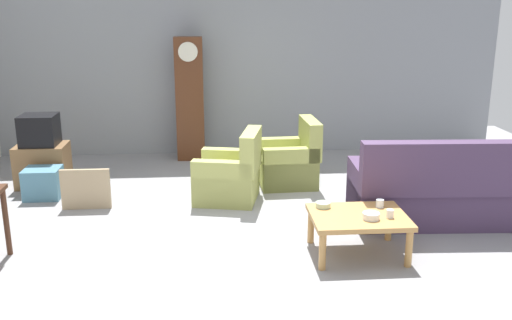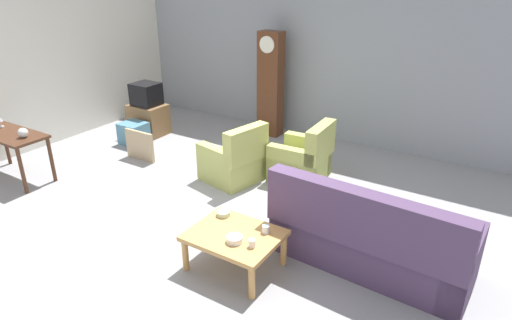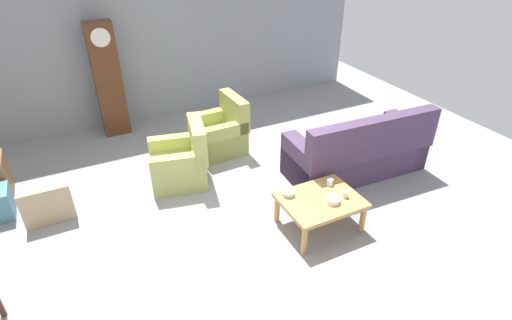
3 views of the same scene
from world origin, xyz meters
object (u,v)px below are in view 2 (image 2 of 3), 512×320
console_table_dark (9,139)px  tv_stand_cabinet (149,119)px  grandfather_clock (271,85)px  glass_dome_cloche (23,133)px  couch_floral (369,238)px  armchair_olive_near (234,162)px  cup_blue_rimmed (266,229)px  armchair_olive_far (303,161)px  framed_picture_leaning (140,145)px  wine_glass_mid (0,120)px  tv_crt (146,94)px  bowl_shallow_green (223,213)px  cup_white_porcelain (252,243)px  coffee_table_wood (235,238)px  storage_box_blue (134,133)px  bowl_white_stacked (235,239)px

console_table_dark → tv_stand_cabinet: (0.33, 2.54, -0.35)m
grandfather_clock → glass_dome_cloche: grandfather_clock is taller
couch_floral → glass_dome_cloche: couch_floral is taller
armchair_olive_near → cup_blue_rimmed: 2.17m
armchair_olive_far → glass_dome_cloche: bearing=-145.7°
framed_picture_leaning → tv_stand_cabinet: bearing=128.0°
armchair_olive_near → wine_glass_mid: bearing=-153.0°
tv_crt → bowl_shallow_green: bearing=-33.6°
armchair_olive_near → tv_stand_cabinet: size_ratio=1.37×
cup_blue_rimmed → glass_dome_cloche: bearing=-177.8°
tv_crt → glass_dome_cloche: 2.52m
armchair_olive_near → cup_white_porcelain: armchair_olive_near is taller
wine_glass_mid → armchair_olive_near: bearing=27.0°
framed_picture_leaning → cup_blue_rimmed: cup_blue_rimmed is taller
glass_dome_cloche → bowl_shallow_green: bearing=3.3°
coffee_table_wood → cup_white_porcelain: size_ratio=11.48×
coffee_table_wood → glass_dome_cloche: (-3.75, 0.04, 0.45)m
glass_dome_cloche → cup_blue_rimmed: bearing=2.2°
coffee_table_wood → bowl_shallow_green: size_ratio=6.14×
console_table_dark → framed_picture_leaning: size_ratio=2.17×
armchair_olive_near → console_table_dark: (-2.92, -1.73, 0.33)m
couch_floral → storage_box_blue: 5.05m
tv_crt → armchair_olive_near: bearing=-17.3°
armchair_olive_far → grandfather_clock: bearing=134.6°
tv_crt → cup_blue_rimmed: tv_crt is taller
coffee_table_wood → bowl_white_stacked: bearing=-54.8°
cup_blue_rimmed → coffee_table_wood: bearing=-144.4°
framed_picture_leaning → bowl_shallow_green: 3.02m
tv_crt → console_table_dark: bearing=-97.4°
armchair_olive_near → tv_stand_cabinet: 2.71m
tv_crt → cup_blue_rimmed: bearing=-30.1°
framed_picture_leaning → bowl_white_stacked: size_ratio=3.55×
armchair_olive_near → tv_stand_cabinet: armchair_olive_near is taller
cup_blue_rimmed → bowl_white_stacked: 0.37m
couch_floral → framed_picture_leaning: 4.31m
armchair_olive_near → glass_dome_cloche: (-2.52, -1.72, 0.51)m
armchair_olive_far → bowl_shallow_green: (0.05, -2.11, 0.15)m
armchair_olive_far → storage_box_blue: 3.33m
couch_floral → tv_crt: bearing=160.5°
glass_dome_cloche → bowl_white_stacked: size_ratio=0.84×
tv_stand_cabinet → wine_glass_mid: size_ratio=3.91×
tv_stand_cabinet → storage_box_blue: 0.56m
glass_dome_cloche → wine_glass_mid: bearing=173.7°
tv_crt → bowl_shallow_green: (3.50, -2.33, -0.34)m
couch_floral → cup_white_porcelain: couch_floral is taller
storage_box_blue → cup_white_porcelain: (3.96, -2.13, 0.27)m
tv_stand_cabinet → framed_picture_leaning: bearing=-52.0°
tv_stand_cabinet → glass_dome_cloche: (0.07, -2.52, 0.52)m
bowl_white_stacked → couch_floral: bearing=39.0°
cup_white_porcelain → console_table_dark: bearing=178.3°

